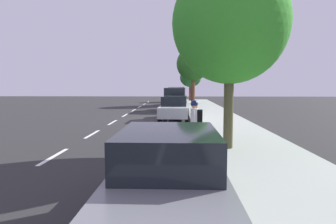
% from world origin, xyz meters
% --- Properties ---
extents(ground, '(75.59, 75.59, 0.00)m').
position_xyz_m(ground, '(0.00, 0.00, 0.00)').
color(ground, '#2A2A2A').
extents(sidewalk, '(3.24, 47.25, 0.14)m').
position_xyz_m(sidewalk, '(3.25, 0.00, 0.07)').
color(sidewalk, '#A3AC9F').
rests_on(sidewalk, ground).
extents(curb_edge, '(0.16, 47.25, 0.14)m').
position_xyz_m(curb_edge, '(1.55, 0.00, 0.07)').
color(curb_edge, gray).
rests_on(curb_edge, ground).
extents(lane_stripe_centre, '(0.14, 44.20, 0.01)m').
position_xyz_m(lane_stripe_centre, '(-3.20, -1.52, 0.00)').
color(lane_stripe_centre, white).
rests_on(lane_stripe_centre, ground).
extents(lane_stripe_bike_edge, '(0.12, 47.25, 0.01)m').
position_xyz_m(lane_stripe_bike_edge, '(0.08, 0.00, 0.00)').
color(lane_stripe_bike_edge, white).
rests_on(lane_stripe_bike_edge, ground).
extents(parked_sedan_grey_nearest, '(1.86, 4.41, 1.52)m').
position_xyz_m(parked_sedan_grey_nearest, '(0.55, -14.21, 0.75)').
color(parked_sedan_grey_nearest, slate).
rests_on(parked_sedan_grey_nearest, ground).
extents(parked_sedan_silver_second, '(1.97, 4.47, 1.52)m').
position_xyz_m(parked_sedan_silver_second, '(0.47, -0.02, 0.75)').
color(parked_sedan_silver_second, '#B7BABF').
rests_on(parked_sedan_silver_second, ground).
extents(parked_suv_green_mid, '(2.13, 4.78, 1.99)m').
position_xyz_m(parked_suv_green_mid, '(0.47, 6.37, 1.03)').
color(parked_suv_green_mid, '#1E512D').
rests_on(parked_suv_green_mid, ground).
extents(parked_suv_dark_blue_far, '(2.05, 4.74, 1.99)m').
position_xyz_m(parked_suv_dark_blue_far, '(0.56, 13.11, 1.03)').
color(parked_suv_dark_blue_far, navy).
rests_on(parked_suv_dark_blue_far, ground).
extents(bicycle_at_curb, '(1.72, 0.46, 0.74)m').
position_xyz_m(bicycle_at_curb, '(1.09, -7.97, 0.37)').
color(bicycle_at_curb, black).
rests_on(bicycle_at_curb, ground).
extents(cyclist_with_backpack, '(0.45, 0.62, 1.70)m').
position_xyz_m(cyclist_with_backpack, '(1.31, -8.42, 1.04)').
color(cyclist_with_backpack, '#C6B284').
rests_on(cyclist_with_backpack, ground).
extents(street_tree_near_cyclist, '(3.75, 3.75, 6.03)m').
position_xyz_m(street_tree_near_cyclist, '(2.38, -9.08, 4.21)').
color(street_tree_near_cyclist, '#4A4A2C').
rests_on(street_tree_near_cyclist, sidewalk).
extents(street_tree_mid_block, '(3.67, 3.67, 6.24)m').
position_xyz_m(street_tree_mid_block, '(2.38, 14.08, 4.50)').
color(street_tree_mid_block, brown).
rests_on(street_tree_mid_block, sidewalk).
extents(street_tree_far_end, '(2.81, 2.81, 4.30)m').
position_xyz_m(street_tree_far_end, '(2.38, 20.78, 3.16)').
color(street_tree_far_end, brown).
rests_on(street_tree_far_end, sidewalk).
extents(fire_hydrant, '(0.22, 0.22, 0.84)m').
position_xyz_m(fire_hydrant, '(1.98, 2.03, 0.56)').
color(fire_hydrant, red).
rests_on(fire_hydrant, sidewalk).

